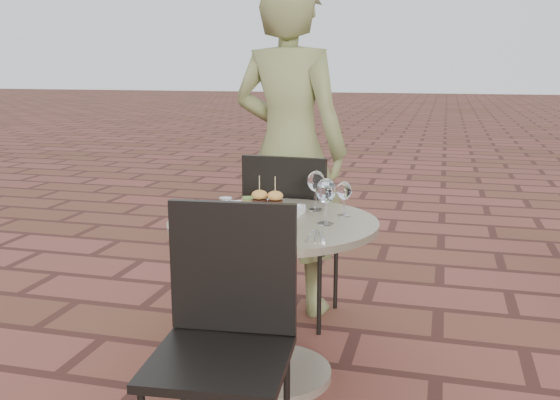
% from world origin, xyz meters
% --- Properties ---
extents(cafe_table, '(0.90, 0.90, 0.73)m').
position_xyz_m(cafe_table, '(-0.29, 0.24, 0.48)').
color(cafe_table, gray).
rests_on(cafe_table, ground).
extents(chair_far, '(0.46, 0.46, 0.93)m').
position_xyz_m(chair_far, '(-0.37, 0.85, 0.55)').
color(chair_far, black).
rests_on(chair_far, ground).
extents(chair_near, '(0.48, 0.48, 0.93)m').
position_xyz_m(chair_near, '(-0.27, -0.42, 0.55)').
color(chair_near, black).
rests_on(chair_near, ground).
extents(diner, '(0.75, 0.57, 1.84)m').
position_xyz_m(diner, '(-0.43, 1.09, 0.92)').
color(diner, olive).
rests_on(diner, ground).
extents(plate_salmon, '(0.33, 0.33, 0.07)m').
position_xyz_m(plate_salmon, '(-0.42, 0.37, 0.75)').
color(plate_salmon, white).
rests_on(plate_salmon, cafe_table).
extents(plate_sliders, '(0.29, 0.29, 0.18)m').
position_xyz_m(plate_sliders, '(-0.34, 0.31, 0.76)').
color(plate_sliders, white).
rests_on(plate_sliders, cafe_table).
extents(plate_tuna, '(0.32, 0.32, 0.03)m').
position_xyz_m(plate_tuna, '(-0.30, 0.05, 0.75)').
color(plate_tuna, white).
rests_on(plate_tuna, cafe_table).
extents(wine_glass_right, '(0.08, 0.08, 0.19)m').
position_xyz_m(wine_glass_right, '(-0.07, 0.24, 0.87)').
color(wine_glass_right, white).
rests_on(wine_glass_right, cafe_table).
extents(wine_glass_mid, '(0.08, 0.08, 0.18)m').
position_xyz_m(wine_glass_mid, '(-0.16, 0.48, 0.86)').
color(wine_glass_mid, white).
rests_on(wine_glass_mid, cafe_table).
extents(wine_glass_far, '(0.07, 0.07, 0.15)m').
position_xyz_m(wine_glass_far, '(-0.01, 0.40, 0.84)').
color(wine_glass_far, white).
rests_on(wine_glass_far, cafe_table).
extents(steel_ramekin, '(0.08, 0.08, 0.05)m').
position_xyz_m(steel_ramekin, '(-0.57, 0.42, 0.75)').
color(steel_ramekin, silver).
rests_on(steel_ramekin, cafe_table).
extents(cutlery_set, '(0.12, 0.20, 0.00)m').
position_xyz_m(cutlery_set, '(-0.06, 0.03, 0.73)').
color(cutlery_set, silver).
rests_on(cutlery_set, cafe_table).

